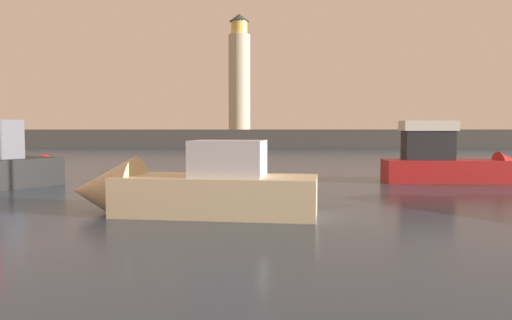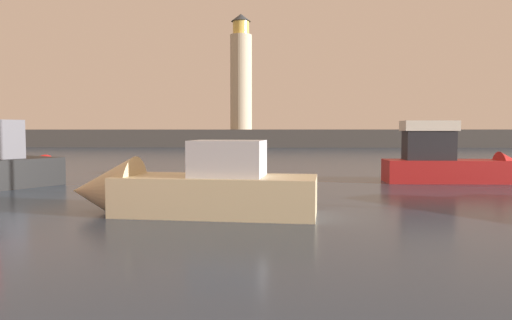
# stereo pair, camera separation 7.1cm
# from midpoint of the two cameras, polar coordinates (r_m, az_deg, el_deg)

# --- Properties ---
(ground_plane) EXTENTS (220.00, 220.00, 0.00)m
(ground_plane) POSITION_cam_midpoint_polar(r_m,az_deg,el_deg) (35.33, 0.68, -0.29)
(ground_plane) COLOR #2D3D51
(breakwater) EXTENTS (80.41, 6.36, 2.38)m
(breakwater) POSITION_cam_midpoint_polar(r_m,az_deg,el_deg) (68.47, 1.24, 2.53)
(breakwater) COLOR #423F3D
(breakwater) RESTS_ON ground_plane
(lighthouse) EXTENTS (2.97, 2.97, 15.75)m
(lighthouse) POSITION_cam_midpoint_polar(r_m,az_deg,el_deg) (69.00, -1.71, 9.73)
(lighthouse) COLOR beige
(lighthouse) RESTS_ON breakwater
(motorboat_2) EXTENTS (7.10, 2.81, 2.46)m
(motorboat_2) POSITION_cam_midpoint_polar(r_m,az_deg,el_deg) (13.90, -8.65, -3.33)
(motorboat_2) COLOR beige
(motorboat_2) RESTS_ON ground_plane
(motorboat_4) EXTENTS (6.52, 1.75, 3.00)m
(motorboat_4) POSITION_cam_midpoint_polar(r_m,az_deg,el_deg) (23.68, 22.32, -0.35)
(motorboat_4) COLOR #B21E1E
(motorboat_4) RESTS_ON ground_plane
(mooring_buoy) EXTENTS (1.05, 1.05, 1.05)m
(mooring_buoy) POSITION_cam_midpoint_polar(r_m,az_deg,el_deg) (27.84, -22.99, -0.50)
(mooring_buoy) COLOR red
(mooring_buoy) RESTS_ON ground_plane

